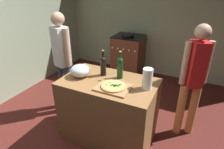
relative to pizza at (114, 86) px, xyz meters
The scene contains 13 objects.
ground_plane 1.31m from the pizza, 102.70° to the left, with size 4.70×3.73×0.02m, color #511E19.
kitchen_wall_rear 2.56m from the pizza, 94.64° to the left, with size 4.70×0.10×2.60m, color #99A889.
kitchen_wall_left 2.51m from the pizza, 158.50° to the left, with size 0.10×3.73×2.60m, color #99A889.
counter 0.51m from the pizza, 134.90° to the left, with size 1.21×0.73×0.89m, color olive.
cutting_board 0.02m from the pizza, 169.13° to the right, with size 0.40×0.32×0.02m, color #9E7247.
pizza is the anchor object (origin of this frame).
mixing_bowl 0.54m from the pizza, 169.46° to the left, with size 0.26×0.26×0.16m.
paper_towel_roll 0.40m from the pizza, 25.19° to the left, with size 0.12×0.12×0.26m.
wine_bottle_amber 0.39m from the pizza, 136.48° to the left, with size 0.08×0.08×0.35m.
wine_bottle_dark 0.31m from the pizza, 98.24° to the left, with size 0.08×0.08×0.37m.
stove 2.26m from the pizza, 106.62° to the left, with size 0.65×0.60×0.98m.
person_in_stripes 1.17m from the pizza, 158.77° to the left, with size 0.37×0.25×1.64m.
person_in_red 1.06m from the pizza, 38.88° to the left, with size 0.32×0.27×1.59m.
Camera 1 is at (1.04, -1.13, 2.03)m, focal length 30.83 mm.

